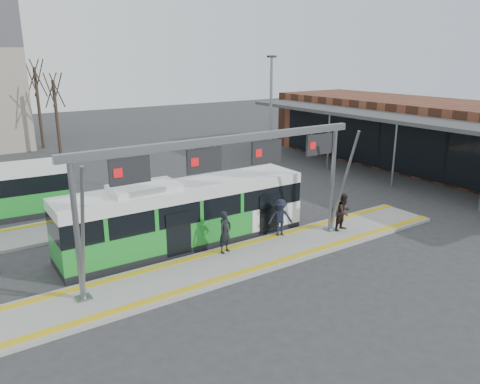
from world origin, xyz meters
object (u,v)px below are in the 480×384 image
at_px(gantry, 230,162).
at_px(passenger_a, 225,232).
at_px(passenger_b, 344,212).
at_px(hero_bus, 185,215).
at_px(passenger_c, 280,217).

distance_m(gantry, passenger_a, 3.28).
xyz_separation_m(passenger_a, passenger_b, (6.22, -0.95, -0.02)).
bearing_deg(passenger_a, passenger_b, -28.51).
bearing_deg(gantry, passenger_b, -2.67).
xyz_separation_m(gantry, passenger_b, (6.36, -0.30, -3.23)).
xyz_separation_m(hero_bus, passenger_c, (4.03, -1.88, -0.39)).
height_order(gantry, passenger_a, gantry).
relative_size(hero_bus, passenger_a, 6.14).
bearing_deg(passenger_b, gantry, 168.81).
bearing_deg(passenger_a, passenger_c, -16.37).
height_order(passenger_a, passenger_b, passenger_a).
height_order(hero_bus, passenger_c, hero_bus).
distance_m(hero_bus, passenger_a, 2.26).
distance_m(gantry, passenger_b, 7.14).
distance_m(gantry, passenger_c, 4.74).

